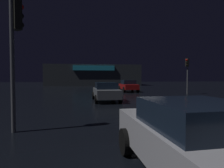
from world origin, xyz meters
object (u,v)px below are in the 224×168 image
Objects in this scene: car_near at (128,86)px; car_far at (106,91)px; car_crossing at (195,140)px; traffic_signal_opposite at (15,38)px; traffic_signal_main at (187,68)px; store_building at (93,75)px.

car_near is 9.81m from car_far.
traffic_signal_opposite is at bearing 138.18° from car_crossing.
traffic_signal_main is 0.86× the size of traffic_signal_opposite.
store_building is 29.19m from car_far.
store_building is 26.32m from traffic_signal_main.
car_far is at bearing -113.60° from car_near.
car_far is (-9.39, -4.46, -2.15)m from traffic_signal_main.
car_near is 0.95× the size of car_far.
traffic_signal_opposite is (-13.39, -12.39, 0.32)m from traffic_signal_main.
traffic_signal_opposite reaches higher than car_near.
traffic_signal_main reaches higher than car_crossing.
store_building reaches higher than car_far.
traffic_signal_main is 18.25m from traffic_signal_opposite.
traffic_signal_main is 0.90× the size of car_crossing.
traffic_signal_main is at bearing 25.38° from car_far.
car_near is at bearing 64.91° from traffic_signal_opposite.
traffic_signal_opposite is at bearing -137.22° from traffic_signal_main.
store_building reaches higher than traffic_signal_main.
traffic_signal_main is at bearing 60.63° from car_crossing.
car_far is at bearing -90.57° from store_building.
traffic_signal_main is at bearing -69.76° from store_building.
car_far is at bearing 63.27° from traffic_signal_opposite.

